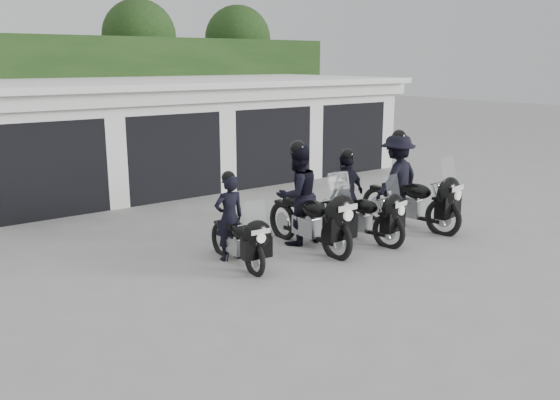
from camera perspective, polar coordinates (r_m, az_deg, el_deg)
ground at (r=11.11m, az=3.20°, el=-5.12°), size 80.00×80.00×0.00m
garage_block at (r=17.60m, az=-13.98°, el=6.12°), size 16.40×6.80×2.96m
background_vegetation at (r=22.16m, az=-18.34°, el=10.74°), size 20.00×3.90×5.80m
police_bike_a at (r=10.37m, az=-4.23°, el=-2.64°), size 0.67×1.92×1.67m
police_bike_b at (r=11.29m, az=2.35°, el=-0.15°), size 0.95×2.40×2.09m
police_bike_c at (r=11.85m, az=7.11°, el=-0.05°), size 1.11×2.13×1.87m
police_bike_d at (r=12.95m, az=11.88°, el=1.46°), size 1.37×2.45×2.14m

